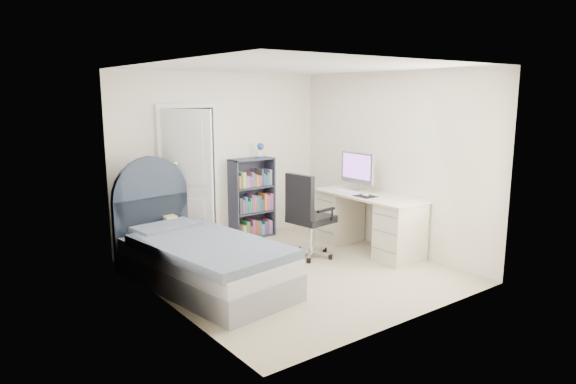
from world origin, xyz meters
TOP-DOWN VIEW (x-y plane):
  - room_shell at (0.00, 0.00)m, footprint 3.50×3.70m
  - door at (-0.68, 1.55)m, footprint 0.92×0.73m
  - bed at (-1.16, 0.32)m, footprint 1.37×2.42m
  - nightstand at (-1.04, 1.32)m, footprint 0.43×0.43m
  - floor_lamp at (-0.92, 1.52)m, footprint 0.19×0.19m
  - bookcase at (0.44, 1.65)m, footprint 0.69×0.29m
  - desk at (1.37, 0.09)m, footprint 0.66×1.66m
  - office_chair at (0.45, 0.33)m, footprint 0.62×0.63m

SIDE VIEW (x-z plane):
  - bed at x=-1.16m, z-range -0.39..1.03m
  - nightstand at x=-1.04m, z-range 0.10..0.72m
  - desk at x=1.37m, z-range -0.24..1.12m
  - floor_lamp at x=-0.92m, z-range -0.12..1.19m
  - bookcase at x=0.44m, z-range -0.17..1.29m
  - office_chair at x=0.45m, z-range 0.06..1.22m
  - door at x=-0.68m, z-range 0.00..2.06m
  - room_shell at x=0.00m, z-range -0.05..2.55m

